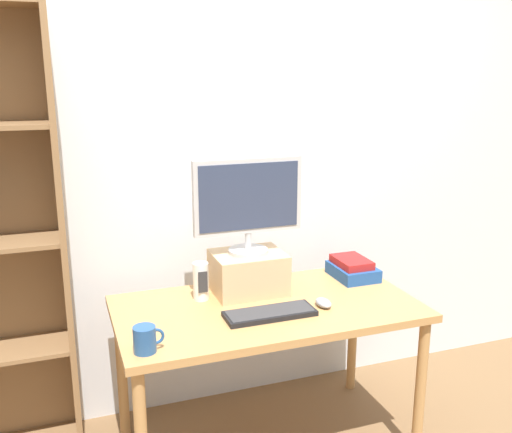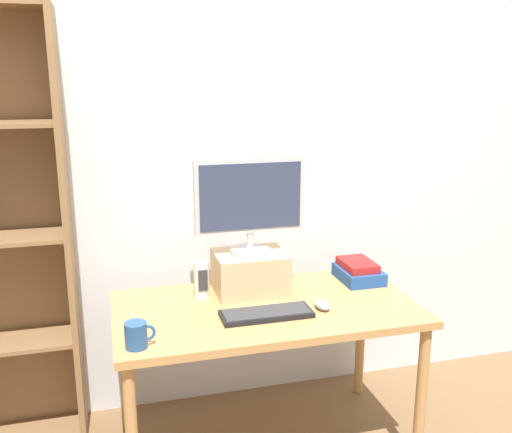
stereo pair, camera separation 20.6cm
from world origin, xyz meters
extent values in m
cube|color=silver|center=(0.00, 0.54, 1.30)|extent=(7.00, 0.08, 2.60)
cube|color=#B7844C|center=(0.00, 0.00, 0.71)|extent=(1.38, 0.74, 0.04)
cylinder|color=#B7844C|center=(0.64, -0.32, 0.35)|extent=(0.05, 0.05, 0.70)
cylinder|color=#B7844C|center=(-0.64, 0.32, 0.35)|extent=(0.05, 0.05, 0.70)
cylinder|color=#B7844C|center=(0.64, 0.32, 0.35)|extent=(0.05, 0.05, 0.70)
cube|color=olive|center=(-0.86, 0.36, 1.03)|extent=(0.03, 0.28, 2.06)
cube|color=olive|center=(-1.17, 0.50, 1.03)|extent=(0.65, 0.01, 2.06)
cube|color=olive|center=(-1.17, 0.36, 0.52)|extent=(0.60, 0.27, 0.02)
cube|color=tan|center=(-0.03, 0.19, 0.83)|extent=(0.34, 0.27, 0.20)
cylinder|color=#B7B7BA|center=(-0.03, 0.19, 0.94)|extent=(0.19, 0.19, 0.02)
cylinder|color=#B7B7BA|center=(-0.03, 0.19, 0.99)|extent=(0.03, 0.03, 0.08)
cube|color=#B7B7BA|center=(-0.03, 0.19, 1.21)|extent=(0.53, 0.04, 0.35)
cube|color=#2D3851|center=(-0.03, 0.17, 1.21)|extent=(0.48, 0.00, 0.31)
cube|color=black|center=(-0.03, -0.12, 0.74)|extent=(0.40, 0.15, 0.02)
cube|color=#333335|center=(-0.03, -0.12, 0.76)|extent=(0.38, 0.13, 0.00)
ellipsoid|color=#99999E|center=(0.24, -0.10, 0.75)|extent=(0.06, 0.10, 0.04)
cube|color=navy|center=(0.55, 0.19, 0.76)|extent=(0.20, 0.25, 0.06)
cube|color=maroon|center=(0.54, 0.19, 0.82)|extent=(0.15, 0.22, 0.04)
cylinder|color=#234C84|center=(-0.60, -0.26, 0.78)|extent=(0.09, 0.09, 0.10)
torus|color=#234C84|center=(-0.56, -0.26, 0.79)|extent=(0.07, 0.01, 0.07)
cylinder|color=silver|center=(-0.27, 0.17, 0.82)|extent=(0.07, 0.07, 0.18)
cube|color=#2D2D30|center=(-0.27, 0.13, 0.83)|extent=(0.04, 0.00, 0.10)
camera|label=1|loc=(-0.87, -2.28, 1.78)|focal=40.00mm
camera|label=2|loc=(-0.68, -2.34, 1.78)|focal=40.00mm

